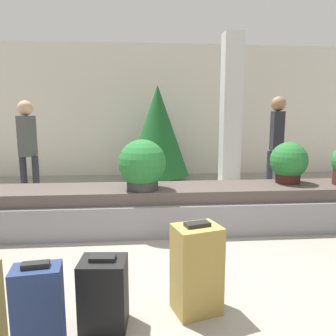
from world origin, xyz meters
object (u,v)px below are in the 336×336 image
at_px(suitcase_1, 104,293).
at_px(potted_plant_0, 142,165).
at_px(traveler_1, 277,138).
at_px(decorated_tree, 158,131).
at_px(suitcase_2, 39,320).
at_px(potted_plant_2, 289,163).
at_px(pillar, 231,110).
at_px(suitcase_5, 197,269).
at_px(traveler_0, 28,143).

xyz_separation_m(suitcase_1, potted_plant_0, (0.30, 1.91, 0.62)).
relative_size(traveler_1, decorated_tree, 0.85).
xyz_separation_m(suitcase_2, potted_plant_2, (2.65, 2.53, 0.52)).
height_order(pillar, potted_plant_0, pillar).
height_order(suitcase_2, suitcase_5, suitcase_5).
bearing_deg(traveler_1, suitcase_1, -28.14).
bearing_deg(pillar, potted_plant_2, -88.09).
height_order(traveler_1, decorated_tree, decorated_tree).
relative_size(potted_plant_0, traveler_0, 0.37).
distance_m(suitcase_5, potted_plant_0, 1.89).
bearing_deg(potted_plant_0, suitcase_2, -105.14).
height_order(pillar, suitcase_5, pillar).
relative_size(suitcase_2, potted_plant_2, 1.21).
bearing_deg(decorated_tree, potted_plant_2, -59.89).
height_order(suitcase_5, potted_plant_0, potted_plant_0).
bearing_deg(potted_plant_0, suitcase_5, -77.39).
bearing_deg(potted_plant_2, pillar, 91.91).
distance_m(suitcase_2, traveler_1, 4.89).
xyz_separation_m(potted_plant_0, traveler_0, (-1.87, 1.47, 0.17)).
bearing_deg(potted_plant_2, traveler_1, 74.59).
bearing_deg(potted_plant_0, traveler_0, 142.00).
xyz_separation_m(suitcase_2, suitcase_5, (1.02, 0.53, 0.01)).
distance_m(suitcase_1, suitcase_5, 0.71).
xyz_separation_m(suitcase_2, potted_plant_0, (0.62, 2.30, 0.55)).
distance_m(suitcase_2, suitcase_5, 1.15).
height_order(pillar, suitcase_1, pillar).
height_order(traveler_0, traveler_1, traveler_1).
bearing_deg(suitcase_1, suitcase_5, 15.19).
bearing_deg(traveler_1, decorated_tree, -118.74).
bearing_deg(suitcase_2, decorated_tree, 72.33).
bearing_deg(potted_plant_2, decorated_tree, 120.11).
relative_size(potted_plant_2, decorated_tree, 0.27).
distance_m(suitcase_5, decorated_tree, 4.95).
bearing_deg(traveler_0, decorated_tree, 134.73).
xyz_separation_m(suitcase_5, decorated_tree, (-0.03, 4.88, 0.81)).
xyz_separation_m(suitcase_2, traveler_0, (-1.25, 3.76, 0.71)).
relative_size(suitcase_1, traveler_0, 0.31).
distance_m(pillar, potted_plant_2, 2.80).
xyz_separation_m(pillar, suitcase_1, (-2.23, -4.84, -1.34)).
bearing_deg(suitcase_1, potted_plant_2, 47.03).
bearing_deg(traveler_0, potted_plant_0, 60.47).
bearing_deg(suitcase_5, suitcase_1, 174.92).
relative_size(suitcase_5, traveler_0, 0.41).
distance_m(potted_plant_0, potted_plant_2, 2.04).
height_order(potted_plant_2, decorated_tree, decorated_tree).
distance_m(pillar, suitcase_1, 5.50).
relative_size(potted_plant_2, traveler_0, 0.33).
bearing_deg(suitcase_5, pillar, 56.00).
xyz_separation_m(pillar, decorated_tree, (-1.57, 0.17, -0.44)).
relative_size(pillar, suitcase_5, 4.44).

